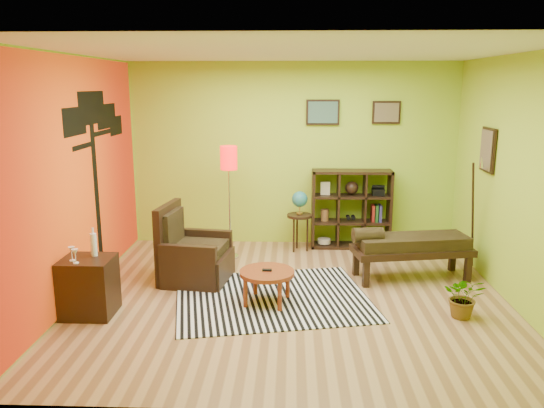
{
  "coord_description": "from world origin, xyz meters",
  "views": [
    {
      "loc": [
        -0.01,
        -5.88,
        2.45
      ],
      "look_at": [
        -0.25,
        0.34,
        1.05
      ],
      "focal_mm": 35.0,
      "sensor_mm": 36.0,
      "label": 1
    }
  ],
  "objects_px": {
    "side_cabinet": "(89,286)",
    "cube_shelf": "(352,209)",
    "potted_plant": "(464,301)",
    "bench": "(409,245)",
    "armchair": "(192,258)",
    "floor_lamp": "(229,168)",
    "coffee_table": "(267,275)",
    "globe_table": "(300,206)"
  },
  "relations": [
    {
      "from": "bench",
      "to": "potted_plant",
      "type": "height_order",
      "value": "bench"
    },
    {
      "from": "floor_lamp",
      "to": "globe_table",
      "type": "xyz_separation_m",
      "value": [
        1.0,
        0.36,
        -0.62
      ]
    },
    {
      "from": "globe_table",
      "to": "potted_plant",
      "type": "height_order",
      "value": "globe_table"
    },
    {
      "from": "floor_lamp",
      "to": "globe_table",
      "type": "bearing_deg",
      "value": 19.91
    },
    {
      "from": "floor_lamp",
      "to": "globe_table",
      "type": "height_order",
      "value": "floor_lamp"
    },
    {
      "from": "cube_shelf",
      "to": "bench",
      "type": "bearing_deg",
      "value": -66.66
    },
    {
      "from": "potted_plant",
      "to": "coffee_table",
      "type": "bearing_deg",
      "value": 171.72
    },
    {
      "from": "side_cabinet",
      "to": "globe_table",
      "type": "height_order",
      "value": "side_cabinet"
    },
    {
      "from": "potted_plant",
      "to": "side_cabinet",
      "type": "bearing_deg",
      "value": -178.99
    },
    {
      "from": "side_cabinet",
      "to": "floor_lamp",
      "type": "bearing_deg",
      "value": 56.94
    },
    {
      "from": "bench",
      "to": "armchair",
      "type": "bearing_deg",
      "value": -176.89
    },
    {
      "from": "armchair",
      "to": "cube_shelf",
      "type": "bearing_deg",
      "value": 34.48
    },
    {
      "from": "side_cabinet",
      "to": "potted_plant",
      "type": "height_order",
      "value": "side_cabinet"
    },
    {
      "from": "coffee_table",
      "to": "floor_lamp",
      "type": "bearing_deg",
      "value": 110.55
    },
    {
      "from": "globe_table",
      "to": "potted_plant",
      "type": "bearing_deg",
      "value": -52.93
    },
    {
      "from": "side_cabinet",
      "to": "potted_plant",
      "type": "xyz_separation_m",
      "value": [
        4.05,
        0.07,
        -0.14
      ]
    },
    {
      "from": "cube_shelf",
      "to": "globe_table",
      "type": "bearing_deg",
      "value": -164.85
    },
    {
      "from": "globe_table",
      "to": "floor_lamp",
      "type": "bearing_deg",
      "value": -160.09
    },
    {
      "from": "armchair",
      "to": "potted_plant",
      "type": "height_order",
      "value": "armchair"
    },
    {
      "from": "armchair",
      "to": "floor_lamp",
      "type": "distance_m",
      "value": 1.43
    },
    {
      "from": "armchair",
      "to": "side_cabinet",
      "type": "relative_size",
      "value": 1.03
    },
    {
      "from": "armchair",
      "to": "floor_lamp",
      "type": "bearing_deg",
      "value": 67.44
    },
    {
      "from": "globe_table",
      "to": "cube_shelf",
      "type": "distance_m",
      "value": 0.84
    },
    {
      "from": "side_cabinet",
      "to": "cube_shelf",
      "type": "height_order",
      "value": "cube_shelf"
    },
    {
      "from": "coffee_table",
      "to": "globe_table",
      "type": "relative_size",
      "value": 0.69
    },
    {
      "from": "armchair",
      "to": "potted_plant",
      "type": "bearing_deg",
      "value": -17.97
    },
    {
      "from": "coffee_table",
      "to": "globe_table",
      "type": "distance_m",
      "value": 2.06
    },
    {
      "from": "cube_shelf",
      "to": "floor_lamp",
      "type": "bearing_deg",
      "value": -162.17
    },
    {
      "from": "coffee_table",
      "to": "potted_plant",
      "type": "relative_size",
      "value": 1.33
    },
    {
      "from": "floor_lamp",
      "to": "cube_shelf",
      "type": "distance_m",
      "value": 2.03
    },
    {
      "from": "bench",
      "to": "cube_shelf",
      "type": "bearing_deg",
      "value": 113.34
    },
    {
      "from": "armchair",
      "to": "globe_table",
      "type": "relative_size",
      "value": 1.08
    },
    {
      "from": "coffee_table",
      "to": "potted_plant",
      "type": "bearing_deg",
      "value": -8.28
    },
    {
      "from": "coffee_table",
      "to": "side_cabinet",
      "type": "height_order",
      "value": "side_cabinet"
    },
    {
      "from": "side_cabinet",
      "to": "potted_plant",
      "type": "relative_size",
      "value": 2.01
    },
    {
      "from": "floor_lamp",
      "to": "bench",
      "type": "distance_m",
      "value": 2.66
    },
    {
      "from": "side_cabinet",
      "to": "cube_shelf",
      "type": "xyz_separation_m",
      "value": [
        3.11,
        2.59,
        0.28
      ]
    },
    {
      "from": "side_cabinet",
      "to": "cube_shelf",
      "type": "bearing_deg",
      "value": 39.75
    },
    {
      "from": "armchair",
      "to": "bench",
      "type": "height_order",
      "value": "armchair"
    },
    {
      "from": "floor_lamp",
      "to": "cube_shelf",
      "type": "relative_size",
      "value": 1.35
    },
    {
      "from": "globe_table",
      "to": "bench",
      "type": "bearing_deg",
      "value": -39.34
    },
    {
      "from": "side_cabinet",
      "to": "globe_table",
      "type": "xyz_separation_m",
      "value": [
        2.31,
        2.37,
        0.37
      ]
    }
  ]
}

